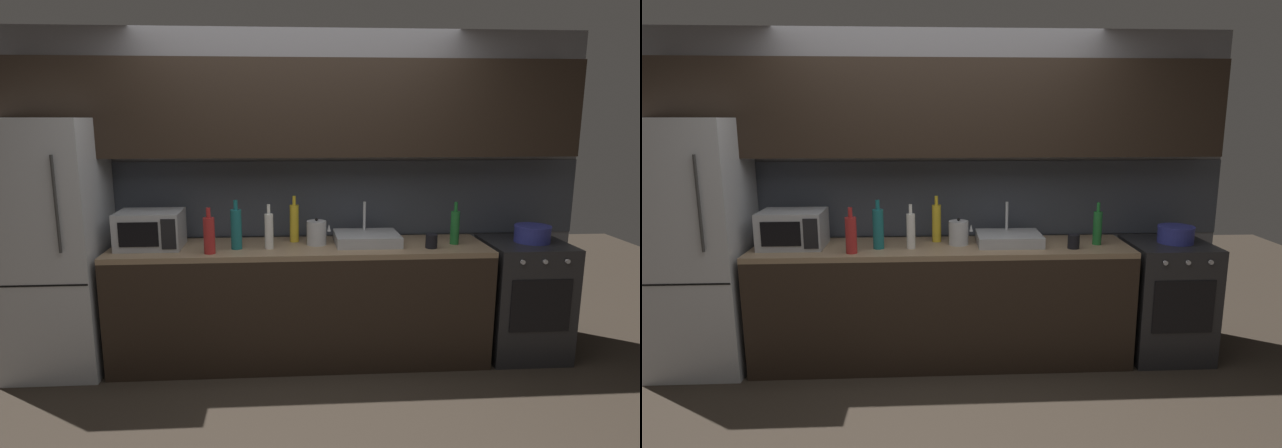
{
  "view_description": "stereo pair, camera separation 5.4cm",
  "coord_description": "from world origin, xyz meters",
  "views": [
    {
      "loc": [
        -0.11,
        -2.91,
        1.84
      ],
      "look_at": [
        0.15,
        0.9,
        1.06
      ],
      "focal_mm": 29.55,
      "sensor_mm": 36.0,
      "label": 1
    },
    {
      "loc": [
        -0.06,
        -2.91,
        1.84
      ],
      "look_at": [
        0.15,
        0.9,
        1.06
      ],
      "focal_mm": 29.55,
      "sensor_mm": 36.0,
      "label": 2
    }
  ],
  "objects": [
    {
      "name": "mug_dark",
      "position": [
        0.95,
        0.76,
        0.95
      ],
      "size": [
        0.09,
        0.09,
        0.1
      ],
      "primitive_type": "cylinder",
      "color": "black",
      "rests_on": "counter_run"
    },
    {
      "name": "wine_bottle_green",
      "position": [
        1.16,
        0.88,
        1.03
      ],
      "size": [
        0.07,
        0.07,
        0.32
      ],
      "color": "#1E6B2D",
      "rests_on": "counter_run"
    },
    {
      "name": "sink_basin",
      "position": [
        0.5,
        0.93,
        0.94
      ],
      "size": [
        0.48,
        0.38,
        0.3
      ],
      "color": "#ADAFB5",
      "rests_on": "counter_run"
    },
    {
      "name": "microwave",
      "position": [
        -1.09,
        0.92,
        1.04
      ],
      "size": [
        0.46,
        0.35,
        0.27
      ],
      "color": "#A8AAAF",
      "rests_on": "counter_run"
    },
    {
      "name": "cooking_pot",
      "position": [
        1.78,
        0.9,
        0.96
      ],
      "size": [
        0.27,
        0.27,
        0.13
      ],
      "color": "#333899",
      "rests_on": "oven_range"
    },
    {
      "name": "kettle",
      "position": [
        0.12,
        0.93,
        0.99
      ],
      "size": [
        0.18,
        0.15,
        0.2
      ],
      "color": "#B7BABF",
      "rests_on": "counter_run"
    },
    {
      "name": "wine_bottle_white",
      "position": [
        -0.23,
        0.83,
        1.03
      ],
      "size": [
        0.06,
        0.06,
        0.33
      ],
      "color": "silver",
      "rests_on": "counter_run"
    },
    {
      "name": "refrigerator",
      "position": [
        -1.77,
        0.9,
        0.92
      ],
      "size": [
        0.68,
        0.69,
        1.84
      ],
      "color": "#B7BABF",
      "rests_on": "ground"
    },
    {
      "name": "back_wall",
      "position": [
        0.0,
        1.2,
        1.55
      ],
      "size": [
        4.53,
        0.44,
        2.5
      ],
      "color": "slate",
      "rests_on": "ground"
    },
    {
      "name": "wine_bottle_teal",
      "position": [
        -0.46,
        0.84,
        1.05
      ],
      "size": [
        0.08,
        0.08,
        0.36
      ],
      "color": "#19666B",
      "rests_on": "counter_run"
    },
    {
      "name": "wine_bottle_red",
      "position": [
        -0.64,
        0.71,
        1.03
      ],
      "size": [
        0.08,
        0.08,
        0.33
      ],
      "color": "#A82323",
      "rests_on": "counter_run"
    },
    {
      "name": "counter_run",
      "position": [
        0.0,
        0.9,
        0.45
      ],
      "size": [
        2.79,
        0.6,
        0.9
      ],
      "color": "black",
      "rests_on": "ground"
    },
    {
      "name": "ground_plane",
      "position": [
        0.0,
        0.0,
        0.0
      ],
      "size": [
        10.0,
        10.0,
        0.0
      ],
      "primitive_type": "plane",
      "color": "#2D261E"
    },
    {
      "name": "wine_bottle_yellow",
      "position": [
        -0.04,
        1.04,
        1.05
      ],
      "size": [
        0.07,
        0.07,
        0.35
      ],
      "color": "gold",
      "rests_on": "counter_run"
    },
    {
      "name": "oven_range",
      "position": [
        1.73,
        0.9,
        0.45
      ],
      "size": [
        0.6,
        0.62,
        0.9
      ],
      "color": "#232326",
      "rests_on": "ground"
    }
  ]
}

